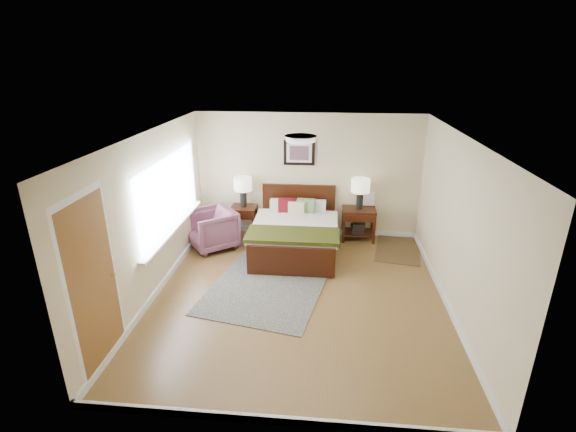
% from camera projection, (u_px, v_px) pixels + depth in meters
% --- Properties ---
extents(floor, '(5.00, 5.00, 0.00)m').
position_uv_depth(floor, '(299.00, 295.00, 6.56)').
color(floor, brown).
rests_on(floor, ground).
extents(back_wall, '(4.50, 0.04, 2.50)m').
position_uv_depth(back_wall, '(308.00, 176.00, 8.43)').
color(back_wall, beige).
rests_on(back_wall, ground).
extents(front_wall, '(4.50, 0.04, 2.50)m').
position_uv_depth(front_wall, '(281.00, 322.00, 3.78)').
color(front_wall, beige).
rests_on(front_wall, ground).
extents(left_wall, '(0.04, 5.00, 2.50)m').
position_uv_depth(left_wall, '(152.00, 216.00, 6.31)').
color(left_wall, beige).
rests_on(left_wall, ground).
extents(right_wall, '(0.04, 5.00, 2.50)m').
position_uv_depth(right_wall, '(458.00, 227.00, 5.91)').
color(right_wall, beige).
rests_on(right_wall, ground).
extents(ceiling, '(4.50, 5.00, 0.02)m').
position_uv_depth(ceiling, '(301.00, 136.00, 5.66)').
color(ceiling, white).
rests_on(ceiling, back_wall).
extents(window, '(0.11, 2.72, 1.32)m').
position_uv_depth(window, '(171.00, 194.00, 6.91)').
color(window, silver).
rests_on(window, left_wall).
extents(door, '(0.06, 1.00, 2.18)m').
position_uv_depth(door, '(94.00, 285.00, 4.74)').
color(door, silver).
rests_on(door, ground).
extents(ceil_fixture, '(0.44, 0.44, 0.08)m').
position_uv_depth(ceil_fixture, '(301.00, 138.00, 5.67)').
color(ceil_fixture, white).
rests_on(ceil_fixture, ceiling).
extents(bed, '(1.61, 1.94, 1.05)m').
position_uv_depth(bed, '(295.00, 228.00, 7.83)').
color(bed, '#341207').
rests_on(bed, ground).
extents(wall_art, '(0.62, 0.05, 0.50)m').
position_uv_depth(wall_art, '(299.00, 153.00, 8.25)').
color(wall_art, black).
rests_on(wall_art, back_wall).
extents(nightstand_left, '(0.52, 0.47, 0.62)m').
position_uv_depth(nightstand_left, '(244.00, 213.00, 8.58)').
color(nightstand_left, '#341207').
rests_on(nightstand_left, ground).
extents(nightstand_right, '(0.66, 0.50, 0.66)m').
position_uv_depth(nightstand_right, '(358.00, 221.00, 8.42)').
color(nightstand_right, '#341207').
rests_on(nightstand_right, ground).
extents(lamp_left, '(0.36, 0.36, 0.61)m').
position_uv_depth(lamp_left, '(243.00, 186.00, 8.40)').
color(lamp_left, black).
rests_on(lamp_left, nightstand_left).
extents(lamp_right, '(0.36, 0.36, 0.61)m').
position_uv_depth(lamp_right, '(360.00, 188.00, 8.18)').
color(lamp_right, black).
rests_on(lamp_right, nightstand_right).
extents(armchair, '(1.17, 1.16, 0.77)m').
position_uv_depth(armchair, '(212.00, 229.00, 8.06)').
color(armchair, '#703D52').
rests_on(armchair, ground).
extents(rug_persian, '(2.20, 2.76, 0.01)m').
position_uv_depth(rug_persian, '(270.00, 283.00, 6.89)').
color(rug_persian, '#0C1840').
rests_on(rug_persian, ground).
extents(rug_navy, '(1.02, 1.35, 0.01)m').
position_uv_depth(rug_navy, '(398.00, 250.00, 8.07)').
color(rug_navy, black).
rests_on(rug_navy, ground).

